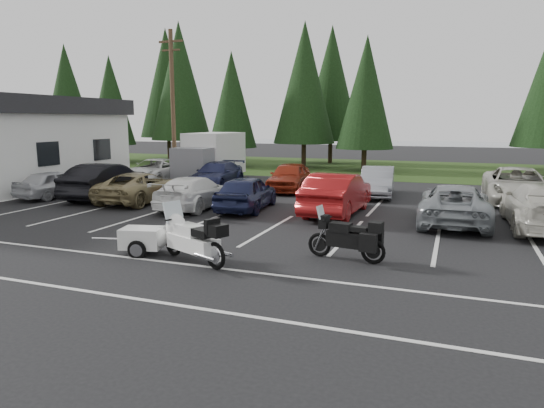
{
  "coord_description": "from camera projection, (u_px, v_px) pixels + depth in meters",
  "views": [
    {
      "loc": [
        6.28,
        -13.91,
        3.63
      ],
      "look_at": [
        1.19,
        -0.5,
        1.17
      ],
      "focal_mm": 32.0,
      "sensor_mm": 36.0,
      "label": 1
    }
  ],
  "objects": [
    {
      "name": "ground",
      "position": [
        243.0,
        235.0,
        15.63
      ],
      "size": [
        120.0,
        120.0,
        0.0
      ],
      "primitive_type": "plane",
      "color": "black",
      "rests_on": "ground"
    },
    {
      "name": "grass_strip",
      "position": [
        369.0,
        168.0,
        37.75
      ],
      "size": [
        80.0,
        16.0,
        0.01
      ],
      "primitive_type": "cube",
      "color": "#1D3611",
      "rests_on": "ground"
    },
    {
      "name": "lake_water",
      "position": [
        438.0,
        148.0,
        64.92
      ],
      "size": [
        70.0,
        50.0,
        0.02
      ],
      "primitive_type": "cube",
      "color": "gray",
      "rests_on": "ground"
    },
    {
      "name": "utility_pole",
      "position": [
        173.0,
        103.0,
        29.39
      ],
      "size": [
        1.6,
        0.26,
        9.0
      ],
      "color": "#473321",
      "rests_on": "ground"
    },
    {
      "name": "box_truck",
      "position": [
        207.0,
        157.0,
        29.7
      ],
      "size": [
        2.4,
        5.6,
        2.9
      ],
      "primitive_type": null,
      "color": "silver",
      "rests_on": "ground"
    },
    {
      "name": "stall_markings",
      "position": [
        266.0,
        223.0,
        17.47
      ],
      "size": [
        32.0,
        16.0,
        0.01
      ],
      "primitive_type": "cube",
      "color": "silver",
      "rests_on": "ground"
    },
    {
      "name": "conifer_0",
      "position": [
        67.0,
        93.0,
        45.09
      ],
      "size": [
        4.58,
        4.58,
        10.66
      ],
      "color": "#332316",
      "rests_on": "ground"
    },
    {
      "name": "conifer_1",
      "position": [
        111.0,
        100.0,
        41.94
      ],
      "size": [
        3.96,
        3.96,
        9.22
      ],
      "color": "#332316",
      "rests_on": "ground"
    },
    {
      "name": "conifer_2",
      "position": [
        180.0,
        81.0,
        41.06
      ],
      "size": [
        5.1,
        5.1,
        11.89
      ],
      "color": "#332316",
      "rests_on": "ground"
    },
    {
      "name": "conifer_3",
      "position": [
        232.0,
        100.0,
        38.13
      ],
      "size": [
        3.87,
        3.87,
        9.02
      ],
      "color": "#332316",
      "rests_on": "ground"
    },
    {
      "name": "conifer_4",
      "position": [
        304.0,
        83.0,
        37.37
      ],
      "size": [
        4.8,
        4.8,
        11.17
      ],
      "color": "#332316",
      "rests_on": "ground"
    },
    {
      "name": "conifer_5",
      "position": [
        366.0,
        93.0,
        34.58
      ],
      "size": [
        4.14,
        4.14,
        9.63
      ],
      "color": "#332316",
      "rests_on": "ground"
    },
    {
      "name": "conifer_back_a",
      "position": [
        167.0,
        83.0,
        46.28
      ],
      "size": [
        5.28,
        5.28,
        12.3
      ],
      "color": "#332316",
      "rests_on": "ground"
    },
    {
      "name": "conifer_back_b",
      "position": [
        332.0,
        84.0,
        41.22
      ],
      "size": [
        4.97,
        4.97,
        11.58
      ],
      "color": "#332316",
      "rests_on": "ground"
    },
    {
      "name": "car_near_0",
      "position": [
        55.0,
        184.0,
        23.23
      ],
      "size": [
        1.84,
        4.0,
        1.33
      ],
      "primitive_type": "imported",
      "rotation": [
        0.0,
        0.0,
        3.07
      ],
      "color": "silver",
      "rests_on": "ground"
    },
    {
      "name": "car_near_1",
      "position": [
        106.0,
        181.0,
        22.95
      ],
      "size": [
        2.26,
        5.21,
        1.67
      ],
      "primitive_type": "imported",
      "rotation": [
        0.0,
        0.0,
        3.24
      ],
      "color": "black",
      "rests_on": "ground"
    },
    {
      "name": "car_near_2",
      "position": [
        141.0,
        187.0,
        21.97
      ],
      "size": [
        2.46,
        4.96,
        1.35
      ],
      "primitive_type": "imported",
      "rotation": [
        0.0,
        0.0,
        3.19
      ],
      "color": "olive",
      "rests_on": "ground"
    },
    {
      "name": "car_near_3",
      "position": [
        195.0,
        192.0,
        20.32
      ],
      "size": [
        2.08,
        4.72,
        1.35
      ],
      "primitive_type": "imported",
      "rotation": [
        0.0,
        0.0,
        3.18
      ],
      "color": "white",
      "rests_on": "ground"
    },
    {
      "name": "car_near_4",
      "position": [
        246.0,
        193.0,
        19.91
      ],
      "size": [
        2.13,
        4.41,
        1.45
      ],
      "primitive_type": "imported",
      "rotation": [
        0.0,
        0.0,
        3.24
      ],
      "color": "#181D3D",
      "rests_on": "ground"
    },
    {
      "name": "car_near_5",
      "position": [
        337.0,
        194.0,
        19.04
      ],
      "size": [
        1.89,
        5.01,
        1.63
      ],
      "primitive_type": "imported",
      "rotation": [
        0.0,
        0.0,
        3.11
      ],
      "color": "maroon",
      "rests_on": "ground"
    },
    {
      "name": "car_near_6",
      "position": [
        455.0,
        204.0,
        17.25
      ],
      "size": [
        2.42,
        5.13,
        1.42
      ],
      "primitive_type": "imported",
      "rotation": [
        0.0,
        0.0,
        3.16
      ],
      "color": "gray",
      "rests_on": "ground"
    },
    {
      "name": "car_near_7",
      "position": [
        544.0,
        206.0,
        16.23
      ],
      "size": [
        2.43,
        5.64,
        1.62
      ],
      "primitive_type": "imported",
      "rotation": [
        0.0,
        0.0,
        3.17
      ],
      "color": "beige",
      "rests_on": "ground"
    },
    {
      "name": "car_far_0",
      "position": [
        155.0,
        171.0,
        28.51
      ],
      "size": [
        2.58,
        5.24,
        1.43
      ],
      "primitive_type": "imported",
      "rotation": [
        0.0,
        0.0,
        0.04
      ],
      "color": "silver",
      "rests_on": "ground"
    },
    {
      "name": "car_far_1",
      "position": [
        217.0,
        175.0,
        26.86
      ],
      "size": [
        2.27,
        4.89,
        1.38
      ],
      "primitive_type": "imported",
      "rotation": [
        0.0,
        0.0,
        0.07
      ],
      "color": "#1B2045",
      "rests_on": "ground"
    },
    {
      "name": "car_far_2",
      "position": [
        289.0,
        177.0,
        25.39
      ],
      "size": [
        2.19,
        4.54,
        1.49
      ],
      "primitive_type": "imported",
      "rotation": [
        0.0,
        0.0,
        0.1
      ],
      "color": "maroon",
      "rests_on": "ground"
    },
    {
      "name": "car_far_3",
      "position": [
        377.0,
        182.0,
        23.62
      ],
      "size": [
        1.93,
        4.47,
        1.43
      ],
      "primitive_type": "imported",
      "rotation": [
        0.0,
        0.0,
        0.1
      ],
      "color": "gray",
      "rests_on": "ground"
    },
    {
      "name": "car_far_4",
      "position": [
        517.0,
        186.0,
        21.54
      ],
      "size": [
        2.68,
        5.72,
        1.58
      ],
      "primitive_type": "imported",
      "rotation": [
        0.0,
        0.0,
        0.01
      ],
      "color": "#B6B4A7",
      "rests_on": "ground"
    },
    {
      "name": "touring_motorcycle",
      "position": [
        193.0,
        234.0,
        12.49
      ],
      "size": [
        2.88,
        1.89,
        1.53
      ],
      "primitive_type": null,
      "rotation": [
        0.0,
        0.0,
        -0.41
      ],
      "color": "white",
      "rests_on": "ground"
    },
    {
      "name": "cargo_trailer",
      "position": [
        142.0,
        241.0,
        13.36
      ],
      "size": [
        1.78,
        1.27,
        0.75
      ],
      "primitive_type": null,
      "rotation": [
        0.0,
        0.0,
        0.24
      ],
      "color": "white",
      "rests_on": "ground"
    },
    {
      "name": "adventure_motorcycle",
      "position": [
        346.0,
        234.0,
        12.7
      ],
      "size": [
        2.45,
        1.13,
        1.43
      ],
      "primitive_type": null,
      "rotation": [
        0.0,
        0.0,
        -0.13
      ],
      "color": "black",
      "rests_on": "ground"
    }
  ]
}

